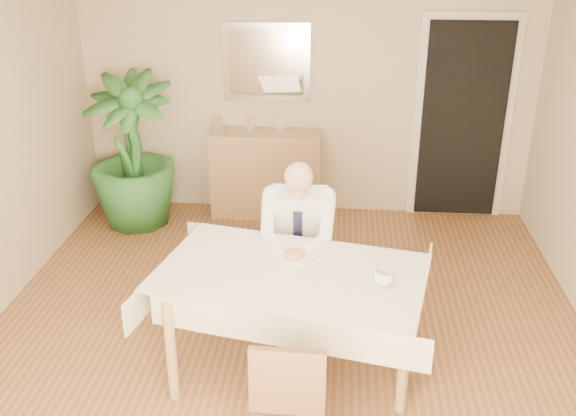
# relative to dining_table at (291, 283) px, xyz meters

# --- Properties ---
(room) EXTENTS (5.00, 5.02, 2.60)m
(room) POSITION_rel_dining_table_xyz_m (-0.06, 0.20, 0.63)
(room) COLOR brown
(room) RESTS_ON ground
(doorway) EXTENTS (0.96, 0.07, 2.10)m
(doorway) POSITION_rel_dining_table_xyz_m (1.49, 2.67, 0.33)
(doorway) COLOR beige
(doorway) RESTS_ON ground
(mirror) EXTENTS (0.86, 0.04, 0.76)m
(mirror) POSITION_rel_dining_table_xyz_m (-0.46, 2.67, 0.88)
(mirror) COLOR silver
(mirror) RESTS_ON room
(dining_table) EXTENTS (1.92, 1.36, 0.75)m
(dining_table) POSITION_rel_dining_table_xyz_m (0.00, 0.00, 0.00)
(dining_table) COLOR olive
(dining_table) RESTS_ON ground
(chair_far) EXTENTS (0.42, 0.42, 0.82)m
(chair_far) POSITION_rel_dining_table_xyz_m (0.00, 0.87, -0.21)
(chair_far) COLOR #412714
(chair_far) RESTS_ON ground
(chair_near) EXTENTS (0.41, 0.41, 0.84)m
(chair_near) POSITION_rel_dining_table_xyz_m (0.06, -0.84, -0.20)
(chair_near) COLOR #412714
(chair_near) RESTS_ON ground
(seated_man) EXTENTS (0.48, 0.72, 1.24)m
(seated_man) POSITION_rel_dining_table_xyz_m (0.00, 0.59, 0.02)
(seated_man) COLOR white
(seated_man) RESTS_ON ground
(plate) EXTENTS (0.26, 0.26, 0.02)m
(plate) POSITION_rel_dining_table_xyz_m (0.01, 0.18, 0.09)
(plate) COLOR white
(plate) RESTS_ON dining_table
(food) EXTENTS (0.14, 0.14, 0.06)m
(food) POSITION_rel_dining_table_xyz_m (0.01, 0.18, 0.11)
(food) COLOR olive
(food) RESTS_ON dining_table
(knife) EXTENTS (0.01, 0.13, 0.01)m
(knife) POSITION_rel_dining_table_xyz_m (0.05, 0.12, 0.11)
(knife) COLOR silver
(knife) RESTS_ON dining_table
(fork) EXTENTS (0.01, 0.13, 0.01)m
(fork) POSITION_rel_dining_table_xyz_m (-0.03, 0.12, 0.11)
(fork) COLOR silver
(fork) RESTS_ON dining_table
(coffee_mug) EXTENTS (0.16, 0.16, 0.10)m
(coffee_mug) POSITION_rel_dining_table_xyz_m (0.58, -0.12, 0.13)
(coffee_mug) COLOR white
(coffee_mug) RESTS_ON dining_table
(sideboard) EXTENTS (1.12, 0.40, 0.89)m
(sideboard) POSITION_rel_dining_table_xyz_m (-0.46, 2.52, -0.22)
(sideboard) COLOR olive
(sideboard) RESTS_ON ground
(photo_frame_left) EXTENTS (0.10, 0.02, 0.14)m
(photo_frame_left) POSITION_rel_dining_table_xyz_m (-0.96, 2.57, 0.29)
(photo_frame_left) COLOR silver
(photo_frame_left) RESTS_ON sideboard
(photo_frame_center) EXTENTS (0.10, 0.02, 0.14)m
(photo_frame_center) POSITION_rel_dining_table_xyz_m (-0.62, 2.58, 0.29)
(photo_frame_center) COLOR silver
(photo_frame_center) RESTS_ON sideboard
(photo_frame_right) EXTENTS (0.10, 0.02, 0.14)m
(photo_frame_right) POSITION_rel_dining_table_xyz_m (-0.32, 2.60, 0.29)
(photo_frame_right) COLOR silver
(photo_frame_right) RESTS_ON sideboard
(potted_palm) EXTENTS (0.88, 0.88, 1.52)m
(potted_palm) POSITION_rel_dining_table_xyz_m (-1.73, 2.19, 0.09)
(potted_palm) COLOR #1F4F1E
(potted_palm) RESTS_ON ground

